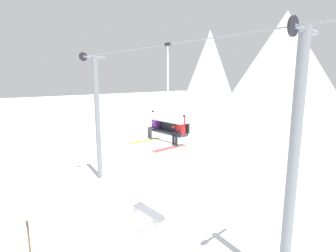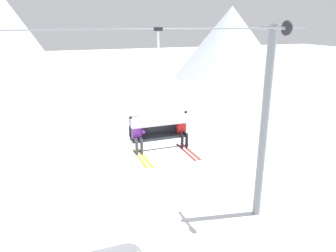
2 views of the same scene
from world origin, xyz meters
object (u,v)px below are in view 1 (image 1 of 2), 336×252
lift_tower_near (97,116)px  trail_sign (29,237)px  lift_tower_far (293,160)px  chairlift_chair (169,120)px  skier_purple (153,125)px  skier_red (179,130)px

lift_tower_near → trail_sign: (6.05, -6.18, -3.68)m
lift_tower_far → chairlift_chair: size_ratio=2.13×
skier_purple → trail_sign: skier_purple is taller
lift_tower_far → skier_red: size_ratio=5.20×
skier_red → trail_sign: 7.41m
trail_sign → lift_tower_far: bearing=39.5°
skier_red → trail_sign: (-3.18, -5.26, -4.14)m
lift_tower_far → chairlift_chair: (-5.16, -0.71, 0.78)m
lift_tower_near → lift_tower_far: 13.55m
lift_tower_near → skier_purple: size_ratio=5.20×
skier_red → trail_sign: skier_red is taller
chairlift_chair → skier_purple: chairlift_chair is taller
lift_tower_far → lift_tower_near: bearing=180.0°
lift_tower_near → skier_purple: (7.54, -0.92, 0.46)m
lift_tower_near → chairlift_chair: size_ratio=2.13×
lift_tower_near → chairlift_chair: bearing=-4.8°
lift_tower_far → chairlift_chair: bearing=-172.2°
skier_purple → skier_red: (1.70, 0.00, 0.00)m
lift_tower_near → trail_sign: 9.40m
lift_tower_near → trail_sign: size_ratio=5.52×
skier_purple → skier_red: bearing=0.0°
skier_purple → trail_sign: (-1.49, -5.26, -4.14)m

